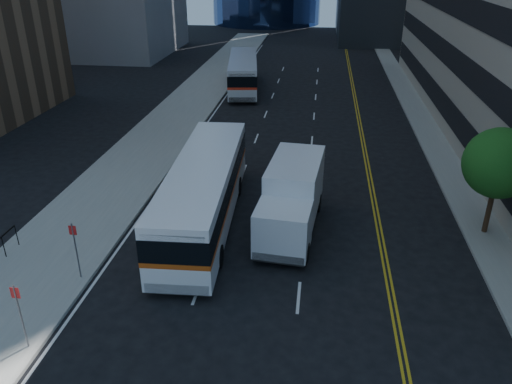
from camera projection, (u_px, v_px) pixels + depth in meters
ground at (282, 331)px, 17.69m from camera, size 160.00×160.00×0.00m
sidewalk_west at (180, 114)px, 41.21m from camera, size 5.00×90.00×0.15m
sidewalk_east at (423, 123)px, 38.94m from camera, size 2.00×90.00×0.15m
street_tree at (500, 163)px, 22.21m from camera, size 3.20×3.20×5.10m
bus_front at (204, 191)px, 23.98m from camera, size 3.30×12.57×3.21m
bus_rear at (243, 72)px, 48.13m from camera, size 4.17×12.04×3.04m
box_truck at (292, 198)px, 23.42m from camera, size 2.94×6.96×3.24m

